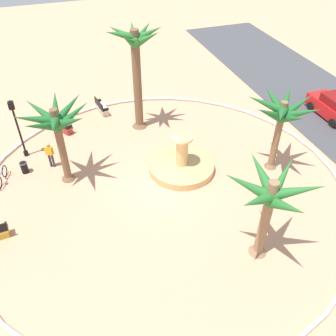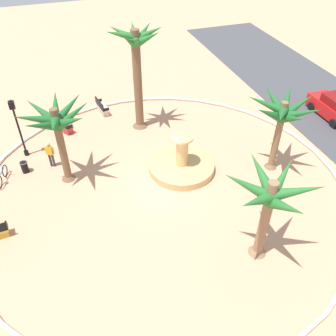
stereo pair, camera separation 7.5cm
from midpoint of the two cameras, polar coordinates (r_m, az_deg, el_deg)
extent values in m
plane|color=tan|center=(20.60, -0.86, -2.97)|extent=(80.00, 80.00, 0.00)
torus|color=silver|center=(20.53, -0.86, -2.76)|extent=(20.54, 20.54, 0.20)
cylinder|color=tan|center=(21.64, 2.24, 0.22)|extent=(3.88, 3.88, 0.45)
cylinder|color=#19567F|center=(21.66, 2.23, 0.14)|extent=(3.41, 3.41, 0.34)
cylinder|color=tan|center=(20.94, 2.31, 2.62)|extent=(0.70, 0.70, 1.81)
cylinder|color=#E0B370|center=(20.38, 2.38, 4.80)|extent=(1.24, 1.24, 0.12)
cylinder|color=brown|center=(24.09, -4.68, 13.29)|extent=(0.55, 0.55, 6.68)
cone|color=brown|center=(25.59, -4.32, 7.06)|extent=(1.05, 1.05, 0.50)
cone|color=#28702D|center=(22.21, -4.84, 19.26)|extent=(1.91, 0.83, 1.28)
cone|color=#28702D|center=(22.70, -3.16, 19.64)|extent=(1.55, 1.79, 1.36)
cone|color=#28702D|center=(23.09, -2.93, 20.35)|extent=(0.67, 1.89, 1.13)
cone|color=#28702D|center=(23.55, -3.83, 20.43)|extent=(1.56, 1.80, 1.32)
cone|color=#28702D|center=(23.71, -5.32, 20.44)|extent=(1.89, 0.80, 1.34)
cone|color=#28702D|center=(23.28, -7.09, 20.27)|extent=(1.60, 1.80, 1.14)
cone|color=#28702D|center=(22.79, -7.36, 20.03)|extent=(0.70, 1.90, 1.01)
cone|color=#28702D|center=(22.32, -5.84, 19.13)|extent=(1.79, 1.53, 1.38)
cylinder|color=brown|center=(21.56, 16.83, 4.71)|extent=(0.38, 0.38, 4.40)
cone|color=brown|center=(22.67, 15.93, 0.66)|extent=(0.73, 0.73, 0.50)
cone|color=#1E6028|center=(20.08, 18.97, 7.32)|extent=(2.05, 0.64, 1.47)
cone|color=#1E6028|center=(20.60, 20.19, 8.04)|extent=(1.85, 1.86, 1.38)
cone|color=#1E6028|center=(21.23, 19.66, 9.10)|extent=(0.74, 2.10, 1.39)
cone|color=#1E6028|center=(21.45, 18.23, 10.23)|extent=(1.93, 1.82, 1.12)
cone|color=#1E6028|center=(21.26, 16.37, 10.29)|extent=(2.10, 0.60, 1.16)
cone|color=#1E6028|center=(20.59, 15.15, 9.70)|extent=(1.72, 2.00, 1.07)
cone|color=#1E6028|center=(20.15, 15.78, 8.15)|extent=(0.79, 2.09, 1.46)
cone|color=#1E6028|center=(19.72, 17.48, 7.88)|extent=(1.96, 1.77, 1.04)
cylinder|color=#8E6B4C|center=(16.37, 15.02, -7.94)|extent=(0.44, 0.44, 4.37)
cone|color=#8E6B4C|center=(17.80, 13.98, -12.19)|extent=(0.84, 0.84, 0.50)
cone|color=#28702D|center=(14.75, 18.12, -5.87)|extent=(2.16, 0.72, 1.52)
cone|color=#28702D|center=(15.34, 19.82, -3.42)|extent=(1.44, 2.21, 1.23)
cone|color=#28702D|center=(15.91, 17.41, -1.75)|extent=(1.67, 2.07, 1.50)
cone|color=#28702D|center=(15.72, 14.45, -0.67)|extent=(2.21, 0.66, 1.13)
cone|color=#28702D|center=(15.10, 12.47, -2.73)|extent=(1.67, 2.12, 1.32)
cone|color=#28702D|center=(14.51, 13.89, -5.11)|extent=(1.36, 2.22, 1.32)
cylinder|color=brown|center=(20.52, -16.22, 3.27)|extent=(0.42, 0.42, 4.60)
cone|color=brown|center=(21.74, -15.26, -1.10)|extent=(0.79, 0.79, 0.50)
cone|color=#1E6028|center=(18.63, -17.28, 6.44)|extent=(2.20, 0.77, 1.18)
cone|color=#1E6028|center=(18.97, -15.04, 7.06)|extent=(1.90, 1.89, 1.42)
cone|color=#1E6028|center=(19.67, -14.61, 8.09)|extent=(0.77, 2.12, 1.56)
cone|color=#1E6028|center=(20.04, -15.24, 9.12)|extent=(1.79, 2.02, 1.29)
cone|color=#1E6028|center=(20.35, -17.10, 9.23)|extent=(2.20, 0.85, 1.28)
cone|color=#1E6028|center=(20.17, -19.19, 8.44)|extent=(1.99, 1.83, 1.30)
cone|color=#1E6028|center=(19.48, -20.10, 7.25)|extent=(0.68, 2.18, 1.21)
cone|color=#1E6028|center=(19.09, -19.13, 6.26)|extent=(1.75, 1.99, 1.48)
cube|color=black|center=(19.39, -23.88, -8.23)|extent=(0.46, 0.13, 0.24)
cube|color=#B73D33|center=(25.92, -16.01, 6.50)|extent=(1.63, 1.25, 0.12)
cube|color=black|center=(25.67, -16.50, 6.85)|extent=(1.41, 0.89, 0.50)
cube|color=#9C342B|center=(26.05, -15.91, 6.03)|extent=(1.50, 1.15, 0.39)
cube|color=black|center=(26.40, -17.04, 7.29)|extent=(0.30, 0.43, 0.24)
cube|color=black|center=(25.30, -15.05, 6.20)|extent=(0.30, 0.43, 0.24)
cube|color=beige|center=(27.44, -10.13, 9.41)|extent=(1.66, 0.76, 0.12)
cube|color=black|center=(27.24, -10.62, 9.84)|extent=(1.59, 0.35, 0.50)
cube|color=#B6ADA0|center=(27.57, -10.07, 8.95)|extent=(1.53, 0.70, 0.39)
cube|color=black|center=(28.00, -10.71, 10.31)|extent=(0.16, 0.46, 0.24)
cube|color=black|center=(26.75, -9.60, 8.98)|extent=(0.16, 0.46, 0.24)
cylinder|color=black|center=(23.66, -22.06, 5.15)|extent=(0.12, 0.12, 3.33)
cylinder|color=black|center=(24.47, -21.21, 2.22)|extent=(0.28, 0.28, 0.30)
cube|color=black|center=(22.75, -23.20, 9.06)|extent=(0.32, 0.32, 0.44)
sphere|color=#F2EDCC|center=(22.75, -23.20, 9.06)|extent=(0.22, 0.22, 0.22)
cone|color=black|center=(22.62, -23.38, 9.67)|extent=(0.20, 0.20, 0.18)
cylinder|color=black|center=(22.97, -21.45, 0.12)|extent=(0.40, 0.40, 0.70)
torus|color=#4C4C51|center=(22.77, -21.65, 0.80)|extent=(0.46, 0.46, 0.06)
torus|color=black|center=(23.13, -24.11, -0.39)|extent=(0.71, 0.25, 0.72)
cylinder|color=#1E66B2|center=(22.64, -24.61, -0.74)|extent=(0.93, 0.31, 0.05)
cylinder|color=#1E66B2|center=(22.88, -24.38, 0.24)|extent=(0.15, 0.43, 0.03)
cylinder|color=#33333D|center=(22.85, -17.86, 1.20)|extent=(0.14, 0.14, 0.91)
cylinder|color=#33333D|center=(22.79, -17.43, 1.19)|extent=(0.14, 0.14, 0.91)
cube|color=yellow|center=(22.39, -18.00, 2.67)|extent=(0.31, 0.39, 0.56)
sphere|color=tan|center=(22.17, -18.21, 3.50)|extent=(0.22, 0.22, 0.22)
cylinder|color=yellow|center=(22.47, -18.53, 2.67)|extent=(0.09, 0.09, 0.53)
cylinder|color=yellow|center=(22.32, -17.47, 2.66)|extent=(0.09, 0.09, 0.53)
cube|color=red|center=(28.95, 24.53, 8.42)|extent=(4.01, 1.72, 0.90)
cube|color=#333D47|center=(29.10, 24.03, 10.21)|extent=(0.30, 1.36, 0.51)
cylinder|color=black|center=(29.34, 21.62, 8.94)|extent=(0.64, 0.22, 0.64)
cylinder|color=black|center=(30.41, 24.17, 9.29)|extent=(0.64, 0.22, 0.64)
cylinder|color=black|center=(27.80, 24.57, 6.35)|extent=(0.64, 0.22, 0.64)
camera|label=1|loc=(0.04, -89.89, 0.09)|focal=38.92mm
camera|label=2|loc=(0.04, 90.11, -0.09)|focal=38.92mm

